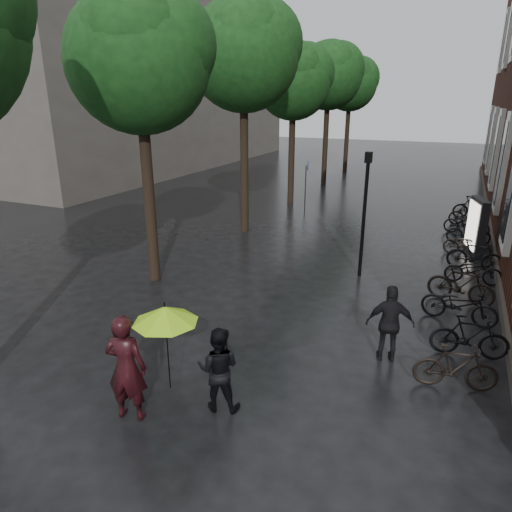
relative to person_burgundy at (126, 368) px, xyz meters
The scene contains 11 objects.
ground 1.95m from the person_burgundy, 66.15° to the right, with size 120.00×120.00×0.00m, color black.
bg_building 34.51m from the person_burgundy, 128.86° to the left, with size 16.00×30.00×14.00m, color #47423D.
street_trees 15.69m from the person_burgundy, 102.97° to the left, with size 4.33×34.03×8.91m.
person_burgundy is the anchor object (origin of this frame).
person_black 1.55m from the person_burgundy, 33.38° to the left, with size 0.76×0.59×1.56m, color black.
lime_umbrella 1.19m from the person_burgundy, 28.27° to the left, with size 1.09×1.09×1.60m.
pedestrian_walking 5.27m from the person_burgundy, 44.36° to the left, with size 0.98×0.41×1.67m, color black.
parked_bicycles 11.72m from the person_burgundy, 63.26° to the left, with size 2.20×15.11×1.05m.
ad_lightbox 13.17m from the person_burgundy, 65.50° to the left, with size 0.30×1.32×1.99m.
lamp_post 8.69m from the person_burgundy, 74.97° to the left, with size 0.20×0.20×3.79m.
cycle_sign 15.95m from the person_burgundy, 97.19° to the left, with size 0.13×0.44×2.44m.
Camera 1 is at (3.97, -3.59, 5.23)m, focal length 32.00 mm.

